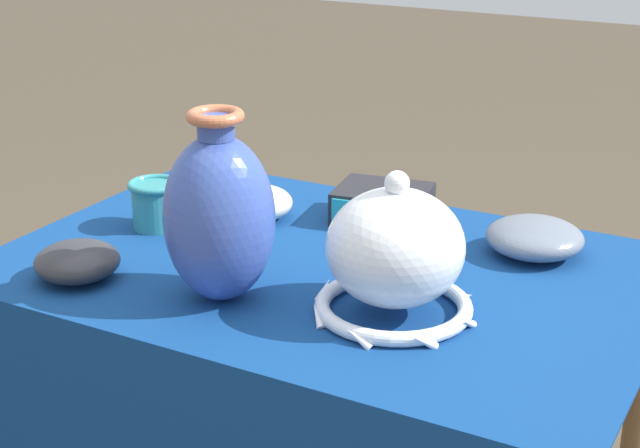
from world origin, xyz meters
name	(u,v)px	position (x,y,z in m)	size (l,w,h in m)	color
display_table	(323,315)	(0.00, -0.02, 0.63)	(1.04, 0.70, 0.71)	olive
vase_tall_bulbous	(219,216)	(-0.08, -0.19, 0.84)	(0.16, 0.16, 0.29)	#3851A8
vase_dome_bell	(395,256)	(0.17, -0.11, 0.80)	(0.24, 0.24, 0.22)	white
mosaic_tile_box	(382,204)	(-0.01, 0.22, 0.74)	(0.18, 0.16, 0.06)	#232328
cup_wide_teal	(156,202)	(-0.34, 0.00, 0.76)	(0.09, 0.09, 0.09)	teal
bowl_shallow_ivory	(259,203)	(-0.21, 0.12, 0.74)	(0.12, 0.12, 0.06)	white
bowl_shallow_charcoal	(77,261)	(-0.31, -0.24, 0.74)	(0.13, 0.13, 0.06)	#2D2D33
bowl_shallow_slate	(535,237)	(0.28, 0.20, 0.74)	(0.16, 0.16, 0.06)	slate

